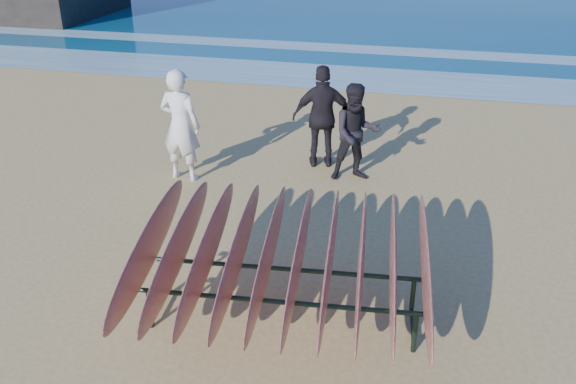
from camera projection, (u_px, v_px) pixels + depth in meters
name	position (u px, v px, depth m)	size (l,w,h in m)	color
ground	(273.00, 286.00, 7.75)	(120.00, 120.00, 0.00)	tan
foam_near	(369.00, 79.00, 16.47)	(160.00, 160.00, 0.00)	white
foam_far	(382.00, 50.00, 19.53)	(160.00, 160.00, 0.00)	white
surfboard_rack	(283.00, 258.00, 6.74)	(3.42, 3.06, 1.33)	black
person_white	(180.00, 125.00, 10.29)	(0.71, 0.47, 1.95)	white
person_dark_a	(356.00, 133.00, 10.31)	(0.83, 0.64, 1.70)	black
person_dark_b	(323.00, 117.00, 10.82)	(1.09, 0.45, 1.86)	black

